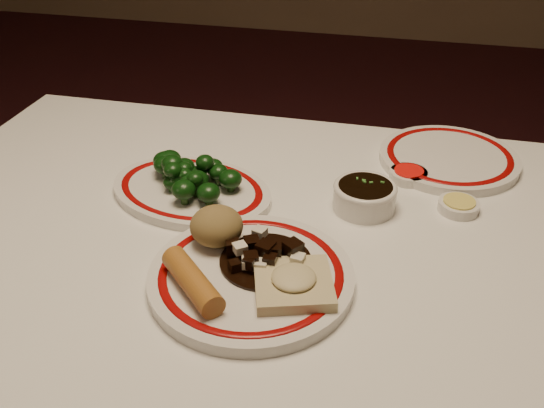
{
  "coord_description": "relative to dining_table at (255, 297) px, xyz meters",
  "views": [
    {
      "loc": [
        0.18,
        -0.67,
        1.27
      ],
      "look_at": [
        0.02,
        0.05,
        0.8
      ],
      "focal_mm": 40.0,
      "sensor_mm": 36.0,
      "label": 1
    }
  ],
  "objects": [
    {
      "name": "far_plate",
      "position": [
        0.27,
        0.33,
        0.1
      ],
      "size": [
        0.32,
        0.32,
        0.02
      ],
      "color": "silver",
      "rests_on": "dining_table"
    },
    {
      "name": "rice_mound",
      "position": [
        -0.05,
        -0.02,
        0.14
      ],
      "size": [
        0.07,
        0.07,
        0.05
      ],
      "primitive_type": "ellipsoid",
      "color": "olive",
      "rests_on": "main_plate"
    },
    {
      "name": "sweet_sour_dish",
      "position": [
        0.21,
        0.25,
        0.1
      ],
      "size": [
        0.06,
        0.06,
        0.02
      ],
      "color": "silver",
      "rests_on": "dining_table"
    },
    {
      "name": "stirfry_heap",
      "position": [
        0.03,
        -0.05,
        0.12
      ],
      "size": [
        0.12,
        0.12,
        0.03
      ],
      "color": "black",
      "rests_on": "main_plate"
    },
    {
      "name": "broccoli_pile",
      "position": [
        -0.14,
        0.12,
        0.13
      ],
      "size": [
        0.16,
        0.12,
        0.05
      ],
      "color": "#23471C",
      "rests_on": "broccoli_plate"
    },
    {
      "name": "fried_wonton",
      "position": [
        0.08,
        -0.09,
        0.12
      ],
      "size": [
        0.12,
        0.12,
        0.03
      ],
      "color": "#C3B789",
      "rests_on": "main_plate"
    },
    {
      "name": "broccoli_plate",
      "position": [
        -0.14,
        0.12,
        0.1
      ],
      "size": [
        0.31,
        0.29,
        0.02
      ],
      "color": "silver",
      "rests_on": "dining_table"
    },
    {
      "name": "dining_table",
      "position": [
        0.0,
        0.0,
        0.0
      ],
      "size": [
        1.2,
        0.9,
        0.75
      ],
      "color": "white",
      "rests_on": "ground"
    },
    {
      "name": "soy_bowl",
      "position": [
        0.14,
        0.14,
        0.11
      ],
      "size": [
        0.1,
        0.1,
        0.04
      ],
      "color": "silver",
      "rests_on": "dining_table"
    },
    {
      "name": "main_plate",
      "position": [
        0.02,
        -0.07,
        0.1
      ],
      "size": [
        0.29,
        0.29,
        0.02
      ],
      "color": "silver",
      "rests_on": "dining_table"
    },
    {
      "name": "spring_roll",
      "position": [
        -0.05,
        -0.13,
        0.13
      ],
      "size": [
        0.11,
        0.11,
        0.03
      ],
      "primitive_type": "cylinder",
      "rotation": [
        1.57,
        0.0,
        0.78
      ],
      "color": "#AB6D2A",
      "rests_on": "main_plate"
    },
    {
      "name": "mustard_dish",
      "position": [
        0.29,
        0.17,
        0.1
      ],
      "size": [
        0.06,
        0.06,
        0.02
      ],
      "color": "silver",
      "rests_on": "dining_table"
    }
  ]
}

